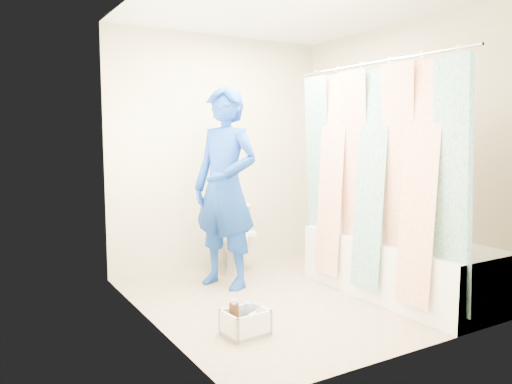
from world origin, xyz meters
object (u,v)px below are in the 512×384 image
bathtub (398,264)px  toilet (235,237)px  plumber (225,188)px  cleaning_caddy (247,323)px

bathtub → toilet: toilet is taller
plumber → cleaning_caddy: size_ratio=5.78×
plumber → bathtub: bearing=23.2°
bathtub → cleaning_caddy: bearing=-176.7°
toilet → bathtub: bearing=-37.0°
bathtub → plumber: size_ratio=0.97×
bathtub → toilet: bearing=118.7°
plumber → toilet: bearing=117.5°
toilet → plumber: plumber is taller
toilet → cleaning_caddy: size_ratio=2.12×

